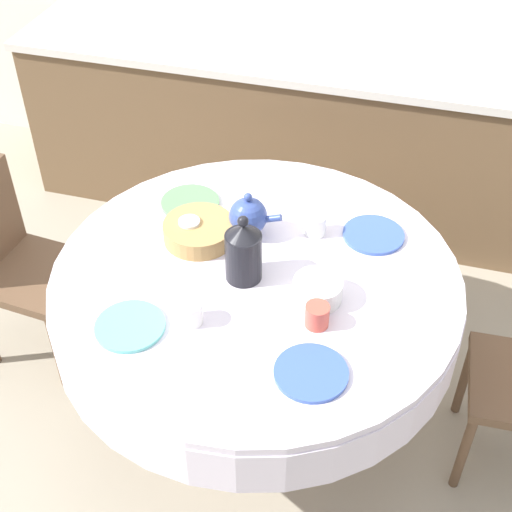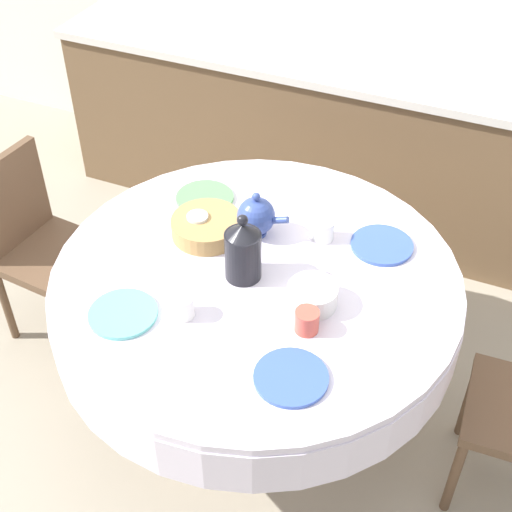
{
  "view_description": "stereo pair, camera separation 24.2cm",
  "coord_description": "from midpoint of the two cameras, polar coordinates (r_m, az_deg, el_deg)",
  "views": [
    {
      "loc": [
        0.5,
        -1.76,
        2.43
      ],
      "look_at": [
        0.0,
        0.0,
        0.84
      ],
      "focal_mm": 50.0,
      "sensor_mm": 36.0,
      "label": 1
    },
    {
      "loc": [
        0.73,
        -1.68,
        2.43
      ],
      "look_at": [
        0.0,
        0.0,
        0.84
      ],
      "focal_mm": 50.0,
      "sensor_mm": 36.0,
      "label": 2
    }
  ],
  "objects": [
    {
      "name": "plate_far_right",
      "position": [
        2.64,
        6.81,
        1.59
      ],
      "size": [
        0.23,
        0.23,
        0.01
      ],
      "primitive_type": "cylinder",
      "color": "#3856AD",
      "rests_on": "dining_table"
    },
    {
      "name": "cup_near_left",
      "position": [
        2.3,
        -8.28,
        -4.65
      ],
      "size": [
        0.08,
        0.08,
        0.08
      ],
      "primitive_type": "cylinder",
      "color": "white",
      "rests_on": "dining_table"
    },
    {
      "name": "cup_far_right",
      "position": [
        2.62,
        2.14,
        2.41
      ],
      "size": [
        0.08,
        0.08,
        0.08
      ],
      "primitive_type": "cylinder",
      "color": "white",
      "rests_on": "dining_table"
    },
    {
      "name": "cup_near_right",
      "position": [
        2.27,
        1.87,
        -4.93
      ],
      "size": [
        0.08,
        0.08,
        0.08
      ],
      "primitive_type": "cylinder",
      "color": "#CC4C3D",
      "rests_on": "dining_table"
    },
    {
      "name": "bread_basket",
      "position": [
        2.62,
        -7.23,
        1.88
      ],
      "size": [
        0.26,
        0.26,
        0.07
      ],
      "primitive_type": "cylinder",
      "color": "#AD844C",
      "rests_on": "dining_table"
    },
    {
      "name": "dining_table",
      "position": [
        2.56,
        -2.71,
        -3.51
      ],
      "size": [
        1.44,
        1.44,
        0.76
      ],
      "color": "tan",
      "rests_on": "ground_plane"
    },
    {
      "name": "cup_far_left",
      "position": [
        2.62,
        -7.97,
        2.03
      ],
      "size": [
        0.08,
        0.08,
        0.08
      ],
      "primitive_type": "cylinder",
      "color": "white",
      "rests_on": "dining_table"
    },
    {
      "name": "plate_near_right",
      "position": [
        2.16,
        1.2,
        -9.48
      ],
      "size": [
        0.23,
        0.23,
        0.01
      ],
      "primitive_type": "cylinder",
      "color": "#3856AD",
      "rests_on": "dining_table"
    },
    {
      "name": "chair_right",
      "position": [
        3.14,
        -20.72,
        -0.37
      ],
      "size": [
        0.43,
        0.43,
        0.86
      ],
      "rotation": [
        0.0,
        0.0,
        -1.66
      ],
      "color": "brown",
      "rests_on": "ground_plane"
    },
    {
      "name": "teapot",
      "position": [
        2.59,
        -3.28,
        3.07
      ],
      "size": [
        0.19,
        0.14,
        0.18
      ],
      "color": "#33478E",
      "rests_on": "dining_table"
    },
    {
      "name": "kitchen_counter",
      "position": [
        3.78,
        4.19,
        9.44
      ],
      "size": [
        3.24,
        0.64,
        0.91
      ],
      "color": "brown",
      "rests_on": "ground_plane"
    },
    {
      "name": "plate_far_left",
      "position": [
        2.81,
        -7.78,
        4.18
      ],
      "size": [
        0.23,
        0.23,
        0.01
      ],
      "primitive_type": "cylinder",
      "color": "#5BA85B",
      "rests_on": "dining_table"
    },
    {
      "name": "fruit_bowl",
      "position": [
        2.36,
        2.02,
        -2.88
      ],
      "size": [
        0.17,
        0.17,
        0.08
      ],
      "primitive_type": "cylinder",
      "color": "silver",
      "rests_on": "dining_table"
    },
    {
      "name": "plate_near_left",
      "position": [
        2.34,
        -13.0,
        -5.63
      ],
      "size": [
        0.23,
        0.23,
        0.01
      ],
      "primitive_type": "cylinder",
      "color": "#60BCB7",
      "rests_on": "dining_table"
    },
    {
      "name": "ground_plane",
      "position": [
        3.04,
        -2.33,
        -12.09
      ],
      "size": [
        12.0,
        12.0,
        0.0
      ],
      "primitive_type": "plane",
      "color": "#9E937F"
    },
    {
      "name": "coffee_carafe",
      "position": [
        2.39,
        -3.91,
        0.18
      ],
      "size": [
        0.13,
        0.13,
        0.26
      ],
      "color": "black",
      "rests_on": "dining_table"
    }
  ]
}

